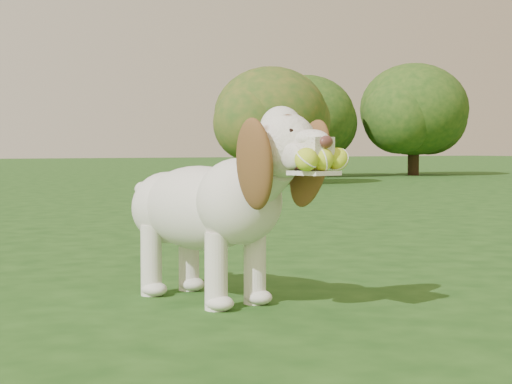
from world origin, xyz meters
TOP-DOWN VIEW (x-y plane):
  - ground at (0.00, 0.00)m, footprint 80.00×80.00m
  - dog at (-0.29, 0.11)m, footprint 0.49×1.07m
  - shrub_h at (9.57, 10.56)m, footprint 2.15×2.15m
  - shrub_f at (7.20, 10.85)m, footprint 1.85×1.85m
  - shrub_d at (5.05, 8.58)m, footprint 1.73×1.73m

SIDE VIEW (x-z plane):
  - ground at x=0.00m, z-range 0.00..0.00m
  - dog at x=-0.29m, z-range 0.02..0.72m
  - shrub_d at x=5.05m, z-range 0.16..1.95m
  - shrub_f at x=7.20m, z-range 0.17..2.08m
  - shrub_h at x=9.57m, z-range 0.20..2.42m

